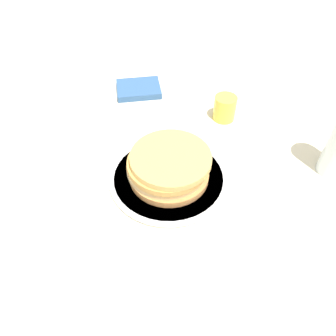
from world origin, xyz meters
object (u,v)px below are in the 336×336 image
plate (168,178)px  juice_glass (225,108)px  pancake_stack (169,166)px  cream_jug (27,148)px

plate → juice_glass: size_ratio=3.99×
pancake_stack → cream_jug: bearing=134.4°
plate → juice_glass: (0.27, 0.09, 0.03)m
plate → juice_glass: juice_glass is taller
plate → pancake_stack: bearing=25.7°
juice_glass → cream_jug: 0.53m
plate → juice_glass: bearing=18.2°
juice_glass → plate: bearing=-161.8°
juice_glass → pancake_stack: bearing=-161.9°
pancake_stack → juice_glass: 0.28m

